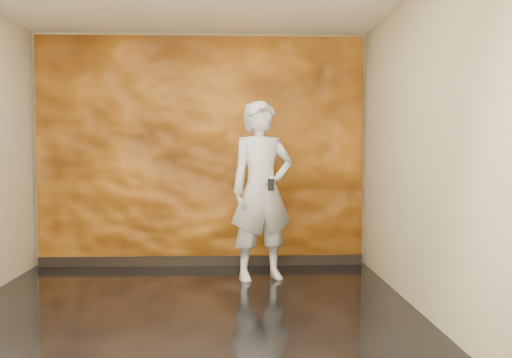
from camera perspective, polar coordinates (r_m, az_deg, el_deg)
name	(u,v)px	position (r m, az deg, el deg)	size (l,w,h in m)	color
room	(188,150)	(4.94, -6.80, 2.87)	(4.02, 4.02, 2.81)	black
feature_wall	(201,152)	(6.89, -5.50, 2.75)	(3.90, 0.06, 2.75)	orange
baseboard	(202,261)	(6.99, -5.46, -8.15)	(3.90, 0.04, 0.12)	black
man	(262,191)	(6.13, 0.59, -1.16)	(0.70, 0.46, 1.93)	#AAAFBA
phone	(271,185)	(5.87, 1.51, -0.58)	(0.07, 0.01, 0.13)	black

